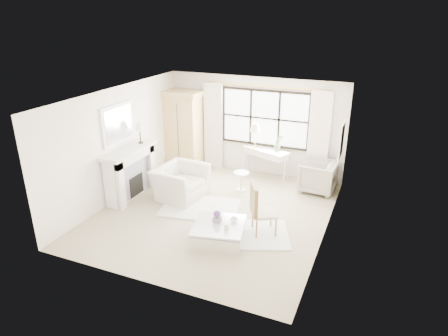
{
  "coord_description": "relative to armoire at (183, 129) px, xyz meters",
  "views": [
    {
      "loc": [
        3.38,
        -7.41,
        4.38
      ],
      "look_at": [
        0.16,
        0.2,
        1.06
      ],
      "focal_mm": 32.0,
      "sensor_mm": 36.0,
      "label": 1
    }
  ],
  "objects": [
    {
      "name": "orchid_plant",
      "position": [
        2.79,
        0.16,
        -0.11
      ],
      "size": [
        0.29,
        0.25,
        0.47
      ],
      "primitive_type": "imported",
      "rotation": [
        0.0,
        0.0,
        0.2
      ],
      "color": "#556F4A",
      "rests_on": "console_table"
    },
    {
      "name": "art_canvas",
      "position": [
        4.47,
        -0.63,
        0.41
      ],
      "size": [
        0.01,
        0.52,
        0.72
      ],
      "primitive_type": "cube",
      "color": "#BDAE92",
      "rests_on": "wall_right"
    },
    {
      "name": "curtain_left",
      "position": [
        0.82,
        0.32,
        0.1
      ],
      "size": [
        0.55,
        0.1,
        2.47
      ],
      "primitive_type": "cube",
      "color": "beige",
      "rests_on": "ground"
    },
    {
      "name": "wall_back",
      "position": [
        2.02,
        0.42,
        0.21
      ],
      "size": [
        5.0,
        0.0,
        5.0
      ],
      "primitive_type": "plane",
      "rotation": [
        1.57,
        0.0,
        0.0
      ],
      "color": "silver",
      "rests_on": "ground"
    },
    {
      "name": "floor",
      "position": [
        2.02,
        -2.33,
        -1.14
      ],
      "size": [
        5.5,
        5.5,
        0.0
      ],
      "primitive_type": "plane",
      "color": "tan",
      "rests_on": "ground"
    },
    {
      "name": "mirror_glass",
      "position": [
        -0.42,
        -2.33,
        0.7
      ],
      "size": [
        0.02,
        1.0,
        0.8
      ],
      "primitive_type": "cube",
      "color": "silver",
      "rests_on": "wall_left"
    },
    {
      "name": "wall_left",
      "position": [
        -0.48,
        -2.33,
        0.21
      ],
      "size": [
        0.0,
        5.5,
        5.5
      ],
      "primitive_type": "plane",
      "rotation": [
        1.57,
        0.0,
        1.57
      ],
      "color": "white",
      "rests_on": "ground"
    },
    {
      "name": "coffee_vase",
      "position": [
        2.84,
        -3.17,
        -0.69
      ],
      "size": [
        0.14,
        0.14,
        0.15
      ],
      "primitive_type": "imported",
      "rotation": [
        0.0,
        0.0,
        -0.03
      ],
      "color": "silver",
      "rests_on": "coffee_table"
    },
    {
      "name": "planter_flowers",
      "position": [
        2.53,
        -3.31,
        -0.58
      ],
      "size": [
        0.14,
        0.14,
        0.14
      ],
      "primitive_type": "sphere",
      "color": "#58307A",
      "rests_on": "planter_box"
    },
    {
      "name": "mantel_lamp",
      "position": [
        -0.17,
        -1.87,
        0.51
      ],
      "size": [
        0.22,
        0.22,
        0.51
      ],
      "color": "black",
      "rests_on": "fireplace"
    },
    {
      "name": "club_armchair",
      "position": [
        0.92,
        -1.9,
        -0.75
      ],
      "size": [
        1.18,
        1.31,
        0.79
      ],
      "primitive_type": "imported",
      "rotation": [
        0.0,
        0.0,
        1.47
      ],
      "color": "beige",
      "rests_on": "floor"
    },
    {
      "name": "french_chair",
      "position": [
        3.32,
        -2.75,
        -0.83
      ],
      "size": [
        0.66,
        0.66,
        1.08
      ],
      "rotation": [
        0.0,
        0.0,
        2.09
      ],
      "color": "olive",
      "rests_on": "floor"
    },
    {
      "name": "rug_left",
      "position": [
        1.63,
        -2.25,
        -1.12
      ],
      "size": [
        1.97,
        1.55,
        0.03
      ],
      "primitive_type": "cube",
      "rotation": [
        0.0,
        0.0,
        0.18
      ],
      "color": "silver",
      "rests_on": "floor"
    },
    {
      "name": "window_frame",
      "position": [
        2.32,
        0.39,
        0.46
      ],
      "size": [
        2.5,
        0.04,
        1.5
      ],
      "primitive_type": null,
      "color": "black",
      "rests_on": "wall_back"
    },
    {
      "name": "ceiling",
      "position": [
        2.02,
        -2.33,
        1.56
      ],
      "size": [
        5.5,
        5.5,
        0.0
      ],
      "primitive_type": "plane",
      "rotation": [
        3.14,
        0.0,
        0.0
      ],
      "color": "white",
      "rests_on": "ground"
    },
    {
      "name": "mirror_frame",
      "position": [
        -0.45,
        -2.33,
        0.7
      ],
      "size": [
        0.05,
        1.15,
        0.95
      ],
      "primitive_type": "cube",
      "color": "white",
      "rests_on": "wall_left"
    },
    {
      "name": "wall_front",
      "position": [
        2.02,
        -5.08,
        0.21
      ],
      "size": [
        5.0,
        0.0,
        5.0
      ],
      "primitive_type": "plane",
      "rotation": [
        -1.57,
        0.0,
        0.0
      ],
      "color": "white",
      "rests_on": "ground"
    },
    {
      "name": "wingback_chair",
      "position": [
        3.97,
        -0.23,
        -0.74
      ],
      "size": [
        0.93,
        0.91,
        0.79
      ],
      "primitive_type": "imported",
      "rotation": [
        0.0,
        0.0,
        -1.64
      ],
      "color": "#A29A89",
      "rests_on": "floor"
    },
    {
      "name": "planter_box",
      "position": [
        2.53,
        -3.31,
        -0.71
      ],
      "size": [
        0.15,
        0.15,
        0.11
      ],
      "primitive_type": "cube",
      "rotation": [
        0.0,
        0.0,
        0.01
      ],
      "color": "slate",
      "rests_on": "coffee_table"
    },
    {
      "name": "armoire",
      "position": [
        0.0,
        0.0,
        0.0
      ],
      "size": [
        1.14,
        0.74,
        2.24
      ],
      "rotation": [
        0.0,
        0.0,
        -0.03
      ],
      "color": "tan",
      "rests_on": "floor"
    },
    {
      "name": "side_table",
      "position": [
        2.17,
        -0.96,
        -0.81
      ],
      "size": [
        0.4,
        0.4,
        0.51
      ],
      "color": "silver",
      "rests_on": "floor"
    },
    {
      "name": "curtain_rod",
      "position": [
        2.32,
        0.34,
        1.33
      ],
      "size": [
        3.3,
        0.04,
        0.04
      ],
      "primitive_type": "cylinder",
      "rotation": [
        0.0,
        1.57,
        0.0
      ],
      "color": "#C39243",
      "rests_on": "wall_back"
    },
    {
      "name": "art_frame",
      "position": [
        4.49,
        -0.63,
        0.41
      ],
      "size": [
        0.04,
        0.62,
        0.82
      ],
      "primitive_type": "cube",
      "color": "silver",
      "rests_on": "wall_right"
    },
    {
      "name": "console_lamp",
      "position": [
        2.13,
        0.19,
        0.22
      ],
      "size": [
        0.28,
        0.28,
        0.69
      ],
      "color": "gold",
      "rests_on": "console_table"
    },
    {
      "name": "curtain_right",
      "position": [
        3.82,
        0.32,
        0.1
      ],
      "size": [
        0.55,
        0.1,
        2.47
      ],
      "primitive_type": "cube",
      "color": "white",
      "rests_on": "ground"
    },
    {
      "name": "console_table",
      "position": [
        2.46,
        0.17,
        -0.74
      ],
      "size": [
        1.37,
        0.89,
        0.8
      ],
      "rotation": [
        0.0,
        0.0,
        -0.37
      ],
      "color": "white",
      "rests_on": "floor"
    },
    {
      "name": "pillar_candle",
      "position": [
        2.82,
        -3.52,
        -0.7
      ],
      "size": [
        0.1,
        0.1,
        0.12
      ],
      "primitive_type": "cylinder",
      "color": "silver",
      "rests_on": "coffee_table"
    },
    {
      "name": "coffee_table",
      "position": [
        2.61,
        -3.39,
        -0.96
      ],
      "size": [
        1.2,
        1.2,
        0.38
      ],
      "rotation": [
        0.0,
        0.0,
        0.22
      ],
      "color": "white",
      "rests_on": "floor"
    },
    {
      "name": "rug_right",
      "position": [
        3.11,
        -2.93,
        -1.13
      ],
      "size": [
        1.9,
        1.68,
        0.03
      ],
      "primitive_type": "cube",
      "rotation": [
        0.0,
        0.0,
        0.38
      ],
      "color": "silver",
      "rests_on": "floor"
    },
    {
      "name": "window_pane",
      "position": [
        2.32,
        0.4,
        0.46
      ],
      "size": [
        2.4,
        0.02,
        1.5
      ],
      "primitive_type": "cube",
      "color": "white",
      "rests_on": "wall_back"
    },
    {
      "name": "fireplace",
      "position": [
        -0.25,
        -2.33,
        -0.49
      ],
      "size": [
        0.58,
        1.66,
        1.26
      ],
      "color": "silver",
      "rests_on": "ground"
    },
    {
      "name": "wall_right",
      "position": [
        4.52,
        -2.33,
        0.21
      ],
      "size": [
        0.0,
        5.5,
        5.5
      ],
      "primitive_type": "plane",
      "rotation": [
        1.57,
        0.0,
        -1.57
      ],
      "color": "white",
      "rests_on": "ground"
    }
  ]
}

